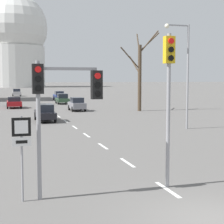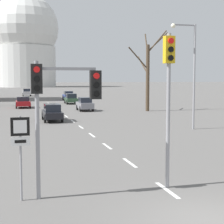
{
  "view_description": "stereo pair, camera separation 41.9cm",
  "coord_description": "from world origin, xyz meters",
  "px_view_note": "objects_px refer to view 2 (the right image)",
  "views": [
    {
      "loc": [
        -5.6,
        -8.94,
        3.97
      ],
      "look_at": [
        -1.71,
        4.35,
        2.73
      ],
      "focal_mm": 60.0,
      "sensor_mm": 36.0,
      "label": 1
    },
    {
      "loc": [
        -5.19,
        -9.05,
        3.97
      ],
      "look_at": [
        -1.71,
        4.35,
        2.73
      ],
      "focal_mm": 60.0,
      "sensor_mm": 36.0,
      "label": 2
    }
  ],
  "objects_px": {
    "sedan_near_left": "(85,104)",
    "sedan_far_left": "(23,102)",
    "traffic_signal_near_left": "(58,95)",
    "sedan_mid_centre": "(52,112)",
    "traffic_signal_centre_tall": "(169,82)",
    "sedan_far_right": "(68,96)",
    "street_lamp_right": "(190,65)",
    "sedan_near_right": "(71,99)",
    "sedan_distant_centre": "(27,92)",
    "route_sign_post": "(20,143)"
  },
  "relations": [
    {
      "from": "sedan_mid_centre",
      "to": "sedan_distant_centre",
      "type": "relative_size",
      "value": 1.16
    },
    {
      "from": "street_lamp_right",
      "to": "sedan_near_right",
      "type": "bearing_deg",
      "value": 98.26
    },
    {
      "from": "traffic_signal_near_left",
      "to": "sedan_near_right",
      "type": "relative_size",
      "value": 1.09
    },
    {
      "from": "sedan_distant_centre",
      "to": "sedan_near_right",
      "type": "bearing_deg",
      "value": -78.28
    },
    {
      "from": "sedan_near_left",
      "to": "sedan_far_left",
      "type": "bearing_deg",
      "value": 137.65
    },
    {
      "from": "traffic_signal_near_left",
      "to": "sedan_far_right",
      "type": "height_order",
      "value": "traffic_signal_near_left"
    },
    {
      "from": "traffic_signal_centre_tall",
      "to": "sedan_far_right",
      "type": "xyz_separation_m",
      "value": [
        4.15,
        56.03,
        -3.03
      ]
    },
    {
      "from": "street_lamp_right",
      "to": "sedan_near_left",
      "type": "distance_m",
      "value": 19.83
    },
    {
      "from": "traffic_signal_near_left",
      "to": "route_sign_post",
      "type": "bearing_deg",
      "value": -177.06
    },
    {
      "from": "sedan_near_right",
      "to": "traffic_signal_centre_tall",
      "type": "bearing_deg",
      "value": -94.0
    },
    {
      "from": "sedan_far_right",
      "to": "sedan_near_left",
      "type": "bearing_deg",
      "value": -92.82
    },
    {
      "from": "traffic_signal_centre_tall",
      "to": "street_lamp_right",
      "type": "bearing_deg",
      "value": 61.11
    },
    {
      "from": "sedan_near_right",
      "to": "sedan_mid_centre",
      "type": "distance_m",
      "value": 24.03
    },
    {
      "from": "sedan_near_left",
      "to": "sedan_distant_centre",
      "type": "relative_size",
      "value": 1.0
    },
    {
      "from": "traffic_signal_centre_tall",
      "to": "sedan_distant_centre",
      "type": "xyz_separation_m",
      "value": [
        -2.71,
        74.84,
        -3.0
      ]
    },
    {
      "from": "sedan_near_right",
      "to": "sedan_mid_centre",
      "type": "relative_size",
      "value": 0.91
    },
    {
      "from": "street_lamp_right",
      "to": "sedan_distant_centre",
      "type": "distance_m",
      "value": 61.65
    },
    {
      "from": "sedan_far_left",
      "to": "street_lamp_right",
      "type": "bearing_deg",
      "value": -64.44
    },
    {
      "from": "sedan_far_left",
      "to": "sedan_far_right",
      "type": "relative_size",
      "value": 0.95
    },
    {
      "from": "traffic_signal_centre_tall",
      "to": "sedan_near_left",
      "type": "distance_m",
      "value": 33.3
    },
    {
      "from": "sedan_near_right",
      "to": "sedan_far_right",
      "type": "xyz_separation_m",
      "value": [
        0.92,
        9.83,
        0.02
      ]
    },
    {
      "from": "street_lamp_right",
      "to": "sedan_near_right",
      "type": "xyz_separation_m",
      "value": [
        -4.64,
        31.95,
        -4.19
      ]
    },
    {
      "from": "traffic_signal_centre_tall",
      "to": "sedan_near_right",
      "type": "relative_size",
      "value": 1.34
    },
    {
      "from": "traffic_signal_near_left",
      "to": "route_sign_post",
      "type": "relative_size",
      "value": 1.63
    },
    {
      "from": "sedan_near_left",
      "to": "sedan_near_right",
      "type": "distance_m",
      "value": 13.18
    },
    {
      "from": "traffic_signal_near_left",
      "to": "route_sign_post",
      "type": "xyz_separation_m",
      "value": [
        -1.25,
        -0.06,
        -1.53
      ]
    },
    {
      "from": "sedan_distant_centre",
      "to": "sedan_near_left",
      "type": "bearing_deg",
      "value": -82.2
    },
    {
      "from": "sedan_distant_centre",
      "to": "sedan_far_left",
      "type": "bearing_deg",
      "value": -92.58
    },
    {
      "from": "sedan_near_right",
      "to": "sedan_far_left",
      "type": "bearing_deg",
      "value": -139.15
    },
    {
      "from": "traffic_signal_near_left",
      "to": "sedan_far_right",
      "type": "xyz_separation_m",
      "value": [
        8.1,
        56.17,
        -2.61
      ]
    },
    {
      "from": "street_lamp_right",
      "to": "sedan_mid_centre",
      "type": "height_order",
      "value": "street_lamp_right"
    },
    {
      "from": "traffic_signal_centre_tall",
      "to": "sedan_mid_centre",
      "type": "xyz_separation_m",
      "value": [
        -2.0,
        22.74,
        -3.04
      ]
    },
    {
      "from": "sedan_far_right",
      "to": "traffic_signal_near_left",
      "type": "bearing_deg",
      "value": -98.2
    },
    {
      "from": "sedan_near_right",
      "to": "sedan_near_left",
      "type": "bearing_deg",
      "value": -90.92
    },
    {
      "from": "route_sign_post",
      "to": "street_lamp_right",
      "type": "bearing_deg",
      "value": 47.91
    },
    {
      "from": "traffic_signal_centre_tall",
      "to": "sedan_far_left",
      "type": "xyz_separation_m",
      "value": [
        -4.3,
        39.69,
        -3.07
      ]
    },
    {
      "from": "traffic_signal_centre_tall",
      "to": "street_lamp_right",
      "type": "height_order",
      "value": "street_lamp_right"
    },
    {
      "from": "street_lamp_right",
      "to": "sedan_near_right",
      "type": "distance_m",
      "value": 32.55
    },
    {
      "from": "sedan_mid_centre",
      "to": "sedan_near_left",
      "type": "bearing_deg",
      "value": 64.01
    },
    {
      "from": "sedan_near_left",
      "to": "sedan_near_right",
      "type": "xyz_separation_m",
      "value": [
        0.21,
        13.18,
        -0.02
      ]
    },
    {
      "from": "sedan_mid_centre",
      "to": "sedan_far_left",
      "type": "height_order",
      "value": "sedan_mid_centre"
    },
    {
      "from": "traffic_signal_centre_tall",
      "to": "sedan_mid_centre",
      "type": "distance_m",
      "value": 23.03
    },
    {
      "from": "sedan_near_right",
      "to": "sedan_far_left",
      "type": "xyz_separation_m",
      "value": [
        -7.53,
        -6.51,
        -0.03
      ]
    },
    {
      "from": "sedan_near_right",
      "to": "sedan_distant_centre",
      "type": "relative_size",
      "value": 1.06
    },
    {
      "from": "sedan_distant_centre",
      "to": "sedan_mid_centre",
      "type": "bearing_deg",
      "value": -89.21
    },
    {
      "from": "sedan_near_right",
      "to": "sedan_distant_centre",
      "type": "xyz_separation_m",
      "value": [
        -5.94,
        28.64,
        0.04
      ]
    },
    {
      "from": "sedan_far_left",
      "to": "route_sign_post",
      "type": "bearing_deg",
      "value": -91.29
    },
    {
      "from": "sedan_mid_centre",
      "to": "traffic_signal_near_left",
      "type": "bearing_deg",
      "value": -94.88
    },
    {
      "from": "traffic_signal_near_left",
      "to": "sedan_mid_centre",
      "type": "distance_m",
      "value": 23.12
    },
    {
      "from": "sedan_near_left",
      "to": "sedan_far_right",
      "type": "relative_size",
      "value": 0.9
    }
  ]
}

